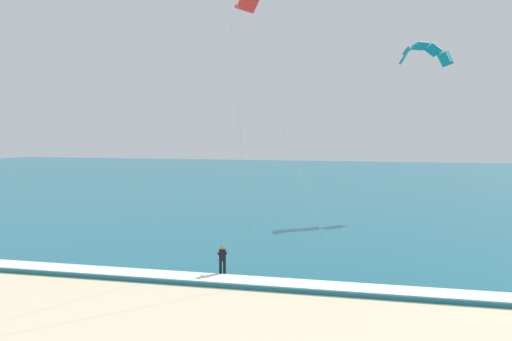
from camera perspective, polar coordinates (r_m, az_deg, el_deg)
sea at (r=88.57m, az=11.12°, el=-1.18°), size 200.00×120.00×0.20m
surf_foam at (r=30.71m, az=1.87°, el=-9.98°), size 200.00×1.74×0.04m
surfboard at (r=32.60m, az=-3.02°, el=-9.53°), size 0.92×1.46×0.09m
kitesurfer at (r=32.42m, az=-3.03°, el=-7.95°), size 0.64×0.64×1.69m
kite_distant at (r=60.92m, az=14.79°, el=10.29°), size 4.83×4.71×2.23m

